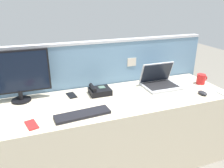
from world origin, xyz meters
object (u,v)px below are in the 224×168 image
computer_mouse_right_hand (203,93)px  desktop_monitor (17,74)px  coffee_mug (201,79)px  desk_phone (99,91)px  cell_phone_black_slab (72,95)px  cell_phone_silver_slab (224,94)px  keyboard_main (83,114)px  cell_phone_red_case (32,125)px  laptop (159,81)px

computer_mouse_right_hand → desktop_monitor: bearing=162.7°
coffee_mug → desk_phone: bearing=174.2°
cell_phone_black_slab → cell_phone_silver_slab: bearing=-26.9°
keyboard_main → cell_phone_black_slab: bearing=87.4°
desktop_monitor → cell_phone_red_case: size_ratio=3.82×
desk_phone → cell_phone_silver_slab: desk_phone is taller
keyboard_main → cell_phone_black_slab: keyboard_main is taller
desktop_monitor → desk_phone: size_ratio=2.73×
laptop → cell_phone_red_case: bearing=-164.7°
computer_mouse_right_hand → laptop: bearing=127.5°
desktop_monitor → laptop: size_ratio=1.52×
laptop → desk_phone: (-0.62, 0.02, -0.02)m
computer_mouse_right_hand → coffee_mug: bearing=51.1°
desk_phone → computer_mouse_right_hand: desk_phone is taller
desk_phone → coffee_mug: (1.06, -0.11, 0.02)m
laptop → cell_phone_silver_slab: laptop is taller
desktop_monitor → cell_phone_silver_slab: 1.84m
laptop → desk_phone: laptop is taller
desktop_monitor → cell_phone_red_case: bearing=-80.8°
computer_mouse_right_hand → cell_phone_red_case: bearing=178.7°
computer_mouse_right_hand → cell_phone_silver_slab: (0.20, -0.06, -0.01)m
keyboard_main → desktop_monitor: bearing=130.5°
computer_mouse_right_hand → cell_phone_black_slab: (-1.14, 0.39, -0.01)m
desktop_monitor → cell_phone_red_case: (0.07, -0.45, -0.24)m
laptop → cell_phone_black_slab: size_ratio=2.62×
desktop_monitor → keyboard_main: 0.66m
desktop_monitor → keyboard_main: size_ratio=1.25×
coffee_mug → desktop_monitor: bearing=173.2°
cell_phone_black_slab → coffee_mug: bearing=-15.3°
laptop → cell_phone_red_case: size_ratio=2.51×
keyboard_main → cell_phone_red_case: keyboard_main is taller
desk_phone → cell_phone_silver_slab: size_ratio=1.40×
desk_phone → cell_phone_red_case: (-0.60, -0.35, -0.03)m
desktop_monitor → cell_phone_red_case: desktop_monitor is taller
laptop → computer_mouse_right_hand: (0.26, -0.32, -0.04)m
cell_phone_black_slab → cell_phone_red_case: bearing=-139.9°
laptop → coffee_mug: size_ratio=2.79×
desktop_monitor → cell_phone_silver_slab: size_ratio=3.84×
keyboard_main → coffee_mug: bearing=5.4°
computer_mouse_right_hand → cell_phone_black_slab: size_ratio=0.76×
computer_mouse_right_hand → desk_phone: bearing=157.4°
desk_phone → laptop: bearing=-1.5°
computer_mouse_right_hand → coffee_mug: 0.29m
keyboard_main → cell_phone_red_case: 0.37m
laptop → keyboard_main: laptop is taller
desktop_monitor → cell_phone_black_slab: 0.49m
desk_phone → cell_phone_silver_slab: bearing=-20.1°
desktop_monitor → laptop: desktop_monitor is taller
computer_mouse_right_hand → cell_phone_red_case: size_ratio=0.73×
laptop → coffee_mug: laptop is taller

